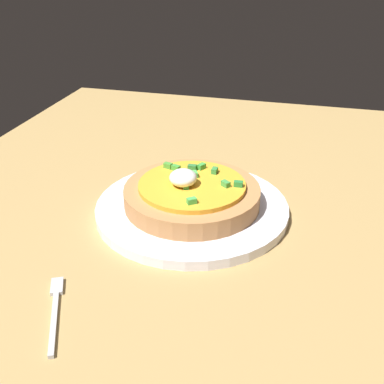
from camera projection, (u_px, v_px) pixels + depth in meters
The scene contains 4 objects.
dining_table at pixel (147, 247), 65.87cm from camera, with size 128.59×82.57×3.37cm, color #A5844D.
plate at pixel (192, 208), 70.51cm from camera, with size 28.41×28.41×1.46cm, color white.
pizza at pixel (192, 194), 69.34cm from camera, with size 19.92×19.92×5.80cm.
fork at pixel (55, 307), 52.43cm from camera, with size 11.46×6.17×0.50cm.
Camera 1 is at (-50.93, -19.66, 39.84)cm, focal length 44.40 mm.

